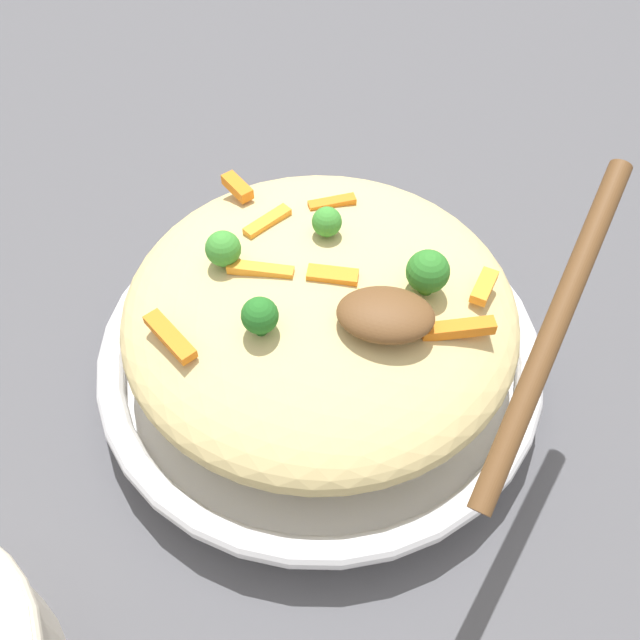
# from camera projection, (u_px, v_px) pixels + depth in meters

# --- Properties ---
(ground_plane) EXTENTS (2.40, 2.40, 0.00)m
(ground_plane) POSITION_uv_depth(u_px,v_px,m) (320.00, 376.00, 0.52)
(ground_plane) COLOR #4C4C51
(serving_bowl) EXTENTS (0.30, 0.30, 0.04)m
(serving_bowl) POSITION_uv_depth(u_px,v_px,m) (320.00, 358.00, 0.50)
(serving_bowl) COLOR silver
(serving_bowl) RESTS_ON ground_plane
(pasta_mound) EXTENTS (0.25, 0.25, 0.07)m
(pasta_mound) POSITION_uv_depth(u_px,v_px,m) (320.00, 312.00, 0.46)
(pasta_mound) COLOR #D1BA7A
(pasta_mound) RESTS_ON serving_bowl
(carrot_piece_0) EXTENTS (0.03, 0.03, 0.01)m
(carrot_piece_0) POSITION_uv_depth(u_px,v_px,m) (268.00, 222.00, 0.47)
(carrot_piece_0) COLOR orange
(carrot_piece_0) RESTS_ON pasta_mound
(carrot_piece_1) EXTENTS (0.04, 0.02, 0.01)m
(carrot_piece_1) POSITION_uv_depth(u_px,v_px,m) (458.00, 329.00, 0.42)
(carrot_piece_1) COLOR orange
(carrot_piece_1) RESTS_ON pasta_mound
(carrot_piece_2) EXTENTS (0.02, 0.03, 0.01)m
(carrot_piece_2) POSITION_uv_depth(u_px,v_px,m) (484.00, 286.00, 0.44)
(carrot_piece_2) COLOR orange
(carrot_piece_2) RESTS_ON pasta_mound
(carrot_piece_3) EXTENTS (0.04, 0.01, 0.01)m
(carrot_piece_3) POSITION_uv_depth(u_px,v_px,m) (261.00, 269.00, 0.44)
(carrot_piece_3) COLOR orange
(carrot_piece_3) RESTS_ON pasta_mound
(carrot_piece_4) EXTENTS (0.02, 0.03, 0.01)m
(carrot_piece_4) POSITION_uv_depth(u_px,v_px,m) (237.00, 187.00, 0.49)
(carrot_piece_4) COLOR orange
(carrot_piece_4) RESTS_ON pasta_mound
(carrot_piece_5) EXTENTS (0.04, 0.04, 0.01)m
(carrot_piece_5) POSITION_uv_depth(u_px,v_px,m) (170.00, 336.00, 0.41)
(carrot_piece_5) COLOR orange
(carrot_piece_5) RESTS_ON pasta_mound
(carrot_piece_6) EXTENTS (0.04, 0.02, 0.01)m
(carrot_piece_6) POSITION_uv_depth(u_px,v_px,m) (388.00, 307.00, 0.42)
(carrot_piece_6) COLOR orange
(carrot_piece_6) RESTS_ON pasta_mound
(carrot_piece_7) EXTENTS (0.03, 0.01, 0.01)m
(carrot_piece_7) POSITION_uv_depth(u_px,v_px,m) (333.00, 270.00, 0.44)
(carrot_piece_7) COLOR orange
(carrot_piece_7) RESTS_ON pasta_mound
(carrot_piece_8) EXTENTS (0.03, 0.02, 0.01)m
(carrot_piece_8) POSITION_uv_depth(u_px,v_px,m) (334.00, 204.00, 0.48)
(carrot_piece_8) COLOR orange
(carrot_piece_8) RESTS_ON pasta_mound
(broccoli_floret_0) EXTENTS (0.02, 0.02, 0.03)m
(broccoli_floret_0) POSITION_uv_depth(u_px,v_px,m) (223.00, 249.00, 0.44)
(broccoli_floret_0) COLOR #377928
(broccoli_floret_0) RESTS_ON pasta_mound
(broccoli_floret_1) EXTENTS (0.02, 0.02, 0.02)m
(broccoli_floret_1) POSITION_uv_depth(u_px,v_px,m) (327.00, 222.00, 0.45)
(broccoli_floret_1) COLOR #377928
(broccoli_floret_1) RESTS_ON pasta_mound
(broccoli_floret_2) EXTENTS (0.02, 0.02, 0.03)m
(broccoli_floret_2) POSITION_uv_depth(u_px,v_px,m) (260.00, 316.00, 0.40)
(broccoli_floret_2) COLOR #205B1C
(broccoli_floret_2) RESTS_ON pasta_mound
(broccoli_floret_3) EXTENTS (0.03, 0.03, 0.03)m
(broccoli_floret_3) POSITION_uv_depth(u_px,v_px,m) (428.00, 275.00, 0.42)
(broccoli_floret_3) COLOR #296820
(broccoli_floret_3) RESTS_ON pasta_mound
(serving_spoon) EXTENTS (0.15, 0.17, 0.09)m
(serving_spoon) POSITION_uv_depth(u_px,v_px,m) (448.00, 320.00, 0.38)
(serving_spoon) COLOR brown
(serving_spoon) RESTS_ON pasta_mound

